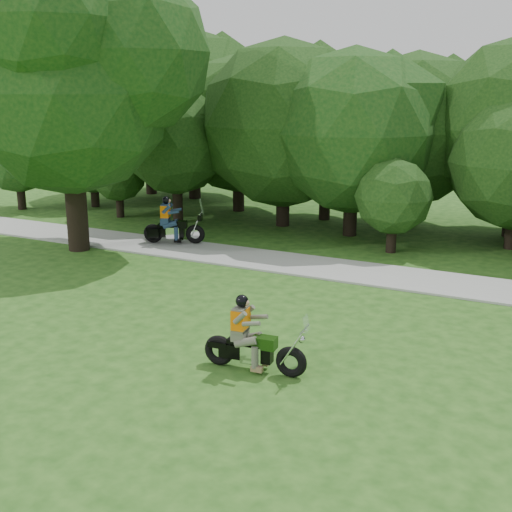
% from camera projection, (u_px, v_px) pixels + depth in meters
% --- Properties ---
extents(ground, '(100.00, 100.00, 0.00)m').
position_uv_depth(ground, '(291.00, 401.00, 10.91)').
color(ground, '#214D16').
rests_on(ground, ground).
extents(walkway, '(60.00, 2.20, 0.06)m').
position_uv_depth(walkway, '(408.00, 279.00, 17.80)').
color(walkway, '#A1A19C').
rests_on(walkway, ground).
extents(tree_line, '(40.61, 12.21, 7.92)m').
position_uv_depth(tree_line, '(474.00, 131.00, 22.43)').
color(tree_line, black).
rests_on(tree_line, ground).
extents(big_tree_west, '(8.64, 6.56, 9.96)m').
position_uv_depth(big_tree_west, '(73.00, 68.00, 19.97)').
color(big_tree_west, black).
rests_on(big_tree_west, ground).
extents(chopper_motorcycle, '(2.07, 0.59, 1.47)m').
position_uv_depth(chopper_motorcycle, '(249.00, 343.00, 11.99)').
color(chopper_motorcycle, black).
rests_on(chopper_motorcycle, ground).
extents(touring_motorcycle, '(2.01, 1.21, 1.61)m').
position_uv_depth(touring_motorcycle, '(170.00, 226.00, 21.61)').
color(touring_motorcycle, black).
rests_on(touring_motorcycle, walkway).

